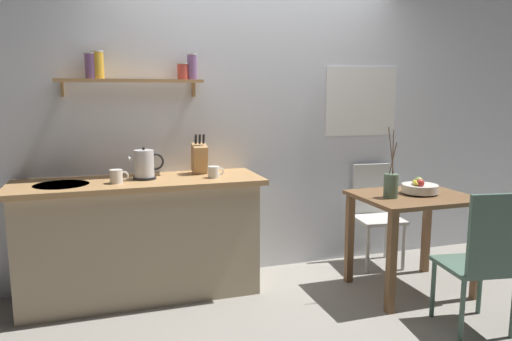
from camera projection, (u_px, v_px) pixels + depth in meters
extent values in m
plane|color=gray|center=(278.00, 295.00, 3.71)|extent=(14.00, 14.00, 0.00)
cube|color=silver|center=(274.00, 117.00, 4.16)|extent=(6.80, 0.10, 2.70)
cube|color=white|center=(361.00, 102.00, 4.34)|extent=(0.72, 0.01, 0.62)
cube|color=silver|center=(361.00, 102.00, 4.35)|extent=(0.66, 0.01, 0.56)
cube|color=tan|center=(141.00, 241.00, 3.63)|extent=(1.74, 0.52, 0.88)
cube|color=tan|center=(139.00, 182.00, 3.54)|extent=(1.83, 0.63, 0.04)
cylinder|color=#B7BABF|center=(61.00, 185.00, 3.35)|extent=(0.38, 0.38, 0.01)
cube|color=tan|center=(131.00, 81.00, 3.59)|extent=(1.08, 0.18, 0.02)
cube|color=#99754C|center=(62.00, 89.00, 3.52)|extent=(0.02, 0.06, 0.12)
cube|color=#99754C|center=(193.00, 89.00, 3.83)|extent=(0.02, 0.06, 0.12)
cylinder|color=#7F5689|center=(91.00, 66.00, 3.49)|extent=(0.09, 0.09, 0.18)
cylinder|color=silver|center=(90.00, 53.00, 3.47)|extent=(0.09, 0.09, 0.01)
cylinder|color=gold|center=(98.00, 66.00, 3.50)|extent=(0.09, 0.09, 0.19)
cylinder|color=silver|center=(97.00, 51.00, 3.48)|extent=(0.09, 0.09, 0.01)
cylinder|color=#BC4238|center=(183.00, 72.00, 3.70)|extent=(0.09, 0.09, 0.12)
cylinder|color=silver|center=(183.00, 64.00, 3.69)|extent=(0.09, 0.09, 0.01)
cylinder|color=#7F5689|center=(192.00, 67.00, 3.72)|extent=(0.08, 0.08, 0.19)
cylinder|color=silver|center=(192.00, 54.00, 3.70)|extent=(0.08, 0.08, 0.01)
cube|color=brown|center=(413.00, 197.00, 3.68)|extent=(0.85, 0.70, 0.03)
cube|color=brown|center=(391.00, 263.00, 3.35)|extent=(0.06, 0.06, 0.74)
cube|color=brown|center=(478.00, 252.00, 3.58)|extent=(0.06, 0.06, 0.74)
cube|color=brown|center=(349.00, 239.00, 3.91)|extent=(0.06, 0.06, 0.74)
cube|color=brown|center=(426.00, 230.00, 4.14)|extent=(0.06, 0.06, 0.74)
cube|color=#4C6B5B|center=(474.00, 266.00, 3.13)|extent=(0.48, 0.47, 0.03)
cube|color=#4C6B5B|center=(496.00, 235.00, 2.91)|extent=(0.37, 0.08, 0.51)
cylinder|color=#4C6B5B|center=(480.00, 285.00, 3.37)|extent=(0.03, 0.03, 0.42)
cylinder|color=#4C6B5B|center=(433.00, 289.00, 3.31)|extent=(0.03, 0.03, 0.42)
cylinder|color=#4C6B5B|center=(462.00, 311.00, 2.97)|extent=(0.03, 0.03, 0.42)
cube|color=silver|center=(378.00, 219.00, 4.29)|extent=(0.44, 0.44, 0.03)
cube|color=silver|center=(371.00, 189.00, 4.43)|extent=(0.35, 0.07, 0.46)
cylinder|color=silver|center=(368.00, 250.00, 4.13)|extent=(0.03, 0.03, 0.42)
cylinder|color=silver|center=(404.00, 247.00, 4.20)|extent=(0.03, 0.03, 0.42)
cylinder|color=silver|center=(353.00, 238.00, 4.46)|extent=(0.03, 0.03, 0.42)
cylinder|color=silver|center=(386.00, 236.00, 4.52)|extent=(0.03, 0.03, 0.42)
cylinder|color=silver|center=(420.00, 193.00, 3.71)|extent=(0.12, 0.12, 0.01)
cylinder|color=silver|center=(420.00, 188.00, 3.71)|extent=(0.28, 0.28, 0.06)
ellipsoid|color=yellow|center=(416.00, 182.00, 3.69)|extent=(0.13, 0.16, 0.04)
sphere|color=red|center=(420.00, 183.00, 3.64)|extent=(0.06, 0.06, 0.06)
sphere|color=#8EA84C|center=(419.00, 182.00, 3.68)|extent=(0.07, 0.07, 0.07)
cylinder|color=#567056|center=(391.00, 186.00, 3.57)|extent=(0.11, 0.11, 0.18)
cylinder|color=brown|center=(391.00, 150.00, 3.53)|extent=(0.07, 0.02, 0.35)
cylinder|color=brown|center=(393.00, 152.00, 3.52)|extent=(0.01, 0.03, 0.33)
cylinder|color=brown|center=(393.00, 158.00, 3.54)|extent=(0.06, 0.01, 0.24)
cylinder|color=black|center=(145.00, 178.00, 3.56)|extent=(0.17, 0.17, 0.02)
cylinder|color=silver|center=(144.00, 163.00, 3.54)|extent=(0.15, 0.15, 0.20)
sphere|color=black|center=(144.00, 148.00, 3.52)|extent=(0.02, 0.02, 0.02)
cone|color=silver|center=(131.00, 159.00, 3.51)|extent=(0.04, 0.04, 0.04)
torus|color=black|center=(155.00, 162.00, 3.57)|extent=(0.13, 0.02, 0.13)
cube|color=tan|center=(199.00, 158.00, 3.79)|extent=(0.11, 0.18, 0.25)
cylinder|color=black|center=(196.00, 139.00, 3.72)|extent=(0.02, 0.03, 0.08)
cylinder|color=black|center=(200.00, 139.00, 3.73)|extent=(0.02, 0.03, 0.08)
cylinder|color=black|center=(204.00, 139.00, 3.74)|extent=(0.02, 0.03, 0.08)
cylinder|color=white|center=(116.00, 176.00, 3.39)|extent=(0.09, 0.09, 0.10)
torus|color=white|center=(124.00, 176.00, 3.40)|extent=(0.07, 0.01, 0.07)
cylinder|color=white|center=(214.00, 172.00, 3.61)|extent=(0.09, 0.09, 0.09)
torus|color=white|center=(220.00, 171.00, 3.63)|extent=(0.06, 0.01, 0.06)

